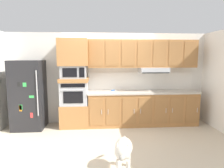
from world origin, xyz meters
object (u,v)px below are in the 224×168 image
object	(u,v)px
microwave	(74,72)
screwdriver	(113,90)
dog	(123,149)
refrigerator	(29,95)
built_in_oven	(74,93)

from	to	relation	value
microwave	screwdriver	world-z (taller)	microwave
microwave	dog	xyz separation A→B (m)	(1.01, -2.27, -1.06)
refrigerator	dog	size ratio (longest dim) A/B	2.05
dog	microwave	bearing A→B (deg)	-144.93
refrigerator	screwdriver	distance (m)	2.21
built_in_oven	refrigerator	bearing A→B (deg)	-176.66
built_in_oven	screwdriver	distance (m)	1.05
refrigerator	screwdriver	world-z (taller)	refrigerator
built_in_oven	screwdriver	world-z (taller)	built_in_oven
microwave	screwdriver	xyz separation A→B (m)	(1.04, 0.14, -0.53)
screwdriver	dog	bearing A→B (deg)	-90.65
screwdriver	dog	xyz separation A→B (m)	(-0.03, -2.41, -0.53)
microwave	built_in_oven	bearing A→B (deg)	179.23
refrigerator	built_in_oven	distance (m)	1.16
built_in_oven	microwave	xyz separation A→B (m)	(0.00, -0.00, 0.56)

